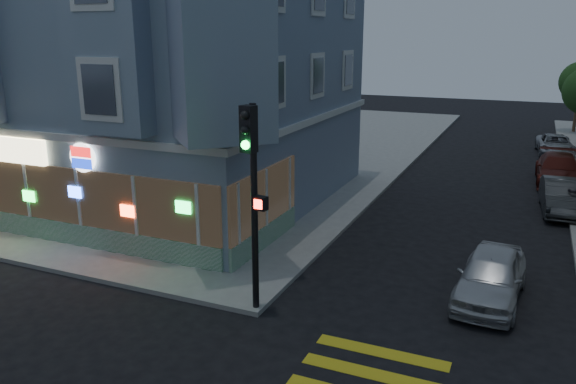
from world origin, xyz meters
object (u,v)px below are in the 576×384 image
Objects in this scene: parked_car_a at (491,276)px; parked_car_d at (555,145)px; parked_car_b at (562,197)px; traffic_signal at (252,175)px; parked_car_c at (559,170)px.

parked_car_d is at bearing 88.43° from parked_car_a.
traffic_signal reaches higher than parked_car_b.
parked_car_b is 0.84× the size of parked_car_c.
parked_car_c is at bearing 86.14° from parked_car_b.
parked_car_a is 23.28m from parked_car_d.
parked_car_c is 1.17× the size of parked_car_d.
traffic_signal is at bearing -145.27° from parked_car_a.
parked_car_c is 0.93× the size of traffic_signal.
parked_car_c is 20.39m from traffic_signal.
traffic_signal is at bearing -114.51° from parked_car_c.
parked_car_a is at bearing 41.49° from traffic_signal.
traffic_signal reaches higher than parked_car_a.
traffic_signal is at bearing -111.84° from parked_car_d.
parked_car_a is 0.76× the size of traffic_signal.
parked_car_c is 8.13m from parked_car_d.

